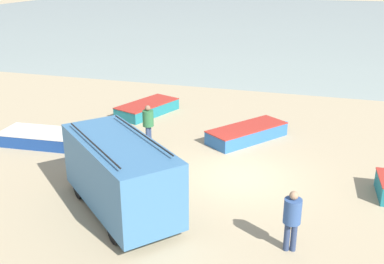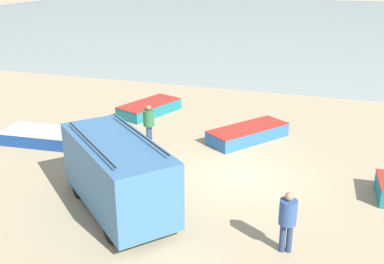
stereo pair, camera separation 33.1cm
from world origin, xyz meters
name	(u,v)px [view 1 (the left image)]	position (x,y,z in m)	size (l,w,h in m)	color
ground_plane	(239,178)	(0.00, 0.00, 0.00)	(200.00, 200.00, 0.00)	tan
sea_water	(312,20)	(0.00, 52.00, 0.00)	(120.00, 80.00, 0.01)	#99A89E
parked_van	(120,173)	(-3.11, -3.35, 1.28)	(5.00, 4.73, 2.47)	teal
fishing_rowboat_0	(250,132)	(-0.34, 3.97, 0.30)	(3.47, 4.22, 0.61)	#2D66AD
fishing_rowboat_2	(57,139)	(-8.11, 0.83, 0.28)	(5.65, 1.95, 0.56)	navy
fishing_rowboat_3	(149,108)	(-6.02, 6.10, 0.29)	(2.64, 4.18, 0.58)	#1E757F
fisherman_0	(292,216)	(2.17, -3.97, 1.07)	(0.47, 0.47, 1.79)	navy
fisherman_1	(148,121)	(-4.37, 2.02, 1.06)	(0.46, 0.46, 1.77)	navy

